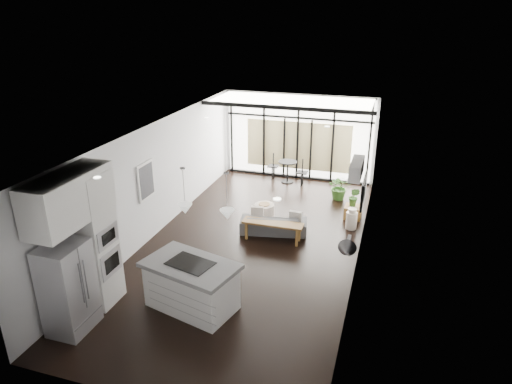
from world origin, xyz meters
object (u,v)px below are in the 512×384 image
Objects in this scene: milk_can at (352,218)px; tv at (364,191)px; console_bench at (273,231)px; pouf at (264,212)px; island at (192,285)px; fridge at (68,288)px; sofa at (274,220)px.

tv reaches higher than milk_can.
console_bench reaches higher than pouf.
island is 3.22× the size of pouf.
console_bench is 2.16m from milk_can.
sofa is (2.41, 4.70, -0.50)m from fridge.
fridge reaches higher than island.
pouf is 0.49× the size of tv.
sofa is at bearing -56.27° from pouf.
tv reaches higher than sofa.
sofa reaches higher than milk_can.
island is 2.16m from fridge.
fridge is at bearing -127.98° from milk_can.
fridge reaches higher than console_bench.
fridge is 1.11× the size of console_bench.
pouf is (-0.44, 0.66, -0.11)m from sofa.
island is 1.04× the size of fridge.
pouf is (0.21, 4.16, -0.26)m from island.
console_bench is at bearing 59.58° from fridge.
milk_can is (2.31, 0.13, 0.07)m from pouf.
island is at bearing 34.19° from fridge.
sofa is at bearing 94.00° from island.
milk_can is 1.20m from tv.
pouf is 2.32m from milk_can.
island is at bearing 68.72° from sofa.
tv is (0.27, -0.58, 1.02)m from milk_can.
console_bench is at bearing -145.54° from milk_can.
fridge is at bearing -132.83° from tv.
sofa is at bearing 62.83° from fridge.
fridge is at bearing 52.08° from sofa.
sofa is 2.97× the size of milk_can.
fridge is 4.98m from console_bench.
tv is at bearing 47.17° from fridge.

